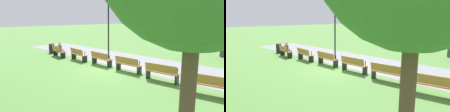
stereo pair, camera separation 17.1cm
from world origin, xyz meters
The scene contains 11 objects.
ground_plane centered at (0.00, 0.00, 0.00)m, with size 120.00×120.00×0.00m, color #54843D.
path_paving centered at (0.00, 2.47, 0.00)m, with size 25.80×4.16×0.01m, color gray.
bench_0 centered at (-5.74, -0.52, 0.47)m, with size 1.70×0.72×0.89m.
bench_1 centered at (-3.45, -0.23, 0.47)m, with size 1.69×0.63×0.89m.
bench_2 centered at (-1.15, -0.09, 0.47)m, with size 1.66×0.52×0.89m.
bench_3 centered at (1.15, -0.09, 0.47)m, with size 1.66×0.52×0.89m.
bench_4 centered at (3.45, -0.23, 0.47)m, with size 1.69×0.63×0.89m.
bench_5 centered at (5.74, -0.52, 0.47)m, with size 1.70×0.72×0.89m.
person_seated centered at (-5.48, -0.41, 0.64)m, with size 0.38×0.56×1.20m.
lamp_post centered at (-2.30, 1.69, 2.99)m, with size 0.32×0.32×4.34m.
trash_bin centered at (-7.71, 0.01, 0.40)m, with size 0.47×0.47×0.80m, color black.
Camera 1 is at (8.71, -8.82, 3.12)m, focal length 33.28 mm.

